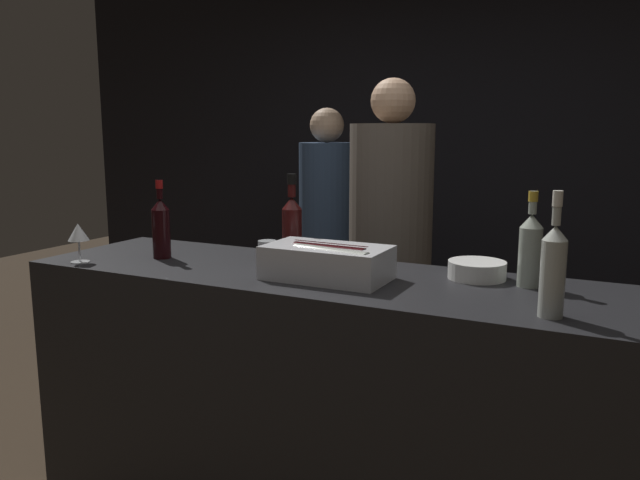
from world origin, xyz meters
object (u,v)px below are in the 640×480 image
object	(u,v)px
rose_wine_bottle	(530,248)
red_wine_bottle_tall	(161,226)
bowl_white	(477,269)
red_wine_bottle_black_foil	(292,226)
person_in_hoodie	(390,249)
white_wine_bottle	(553,267)
ice_bin_with_bottles	(328,261)
candle_votive	(267,247)
person_blond_tee	(327,230)
wine_glass	(78,234)

from	to	relation	value
rose_wine_bottle	red_wine_bottle_tall	distance (m)	1.44
bowl_white	red_wine_bottle_black_foil	bearing A→B (deg)	-177.91
person_in_hoodie	white_wine_bottle	bearing A→B (deg)	114.65
ice_bin_with_bottles	person_in_hoodie	bearing A→B (deg)	95.35
rose_wine_bottle	candle_votive	bearing A→B (deg)	173.80
candle_votive	red_wine_bottle_tall	size ratio (longest dim) A/B	0.25
red_wine_bottle_tall	white_wine_bottle	size ratio (longest dim) A/B	0.90
person_blond_tee	rose_wine_bottle	bearing A→B (deg)	-53.94
wine_glass	candle_votive	xyz separation A→B (m)	(0.57, 0.51, -0.09)
bowl_white	candle_votive	world-z (taller)	bowl_white
bowl_white	person_blond_tee	world-z (taller)	person_blond_tee
person_blond_tee	white_wine_bottle	bearing A→B (deg)	-58.29
white_wine_bottle	person_blond_tee	xyz separation A→B (m)	(-1.51, 1.66, -0.24)
bowl_white	white_wine_bottle	size ratio (longest dim) A/B	0.57
wine_glass	rose_wine_bottle	size ratio (longest dim) A/B	0.49
wine_glass	red_wine_bottle_tall	size ratio (longest dim) A/B	0.49
white_wine_bottle	person_blond_tee	world-z (taller)	person_blond_tee
red_wine_bottle_black_foil	white_wine_bottle	distance (m)	1.09
bowl_white	person_blond_tee	distance (m)	1.78
ice_bin_with_bottles	bowl_white	distance (m)	0.53
ice_bin_with_bottles	white_wine_bottle	xyz separation A→B (m)	(0.76, -0.13, 0.08)
red_wine_bottle_tall	person_in_hoodie	xyz separation A→B (m)	(0.70, 0.83, -0.17)
candle_votive	red_wine_bottle_black_foil	size ratio (longest dim) A/B	0.23
candle_votive	red_wine_bottle_black_foil	xyz separation A→B (m)	(0.18, -0.11, 0.12)
ice_bin_with_bottles	person_in_hoodie	distance (m)	0.87
red_wine_bottle_black_foil	wine_glass	bearing A→B (deg)	-151.71
person_in_hoodie	bowl_white	bearing A→B (deg)	116.19
person_blond_tee	person_in_hoodie	bearing A→B (deg)	-55.85
wine_glass	red_wine_bottle_tall	bearing A→B (deg)	42.75
red_wine_bottle_black_foil	white_wine_bottle	bearing A→B (deg)	-18.71
ice_bin_with_bottles	person_in_hoodie	world-z (taller)	person_in_hoodie
ice_bin_with_bottles	red_wine_bottle_tall	bearing A→B (deg)	177.56
person_in_hoodie	person_blond_tee	world-z (taller)	person_in_hoodie
ice_bin_with_bottles	rose_wine_bottle	distance (m)	0.69
rose_wine_bottle	red_wine_bottle_tall	xyz separation A→B (m)	(-1.43, -0.17, -0.00)
wine_glass	bowl_white	bearing A→B (deg)	16.14
white_wine_bottle	person_blond_tee	bearing A→B (deg)	132.24
wine_glass	person_blond_tee	world-z (taller)	person_blond_tee
wine_glass	candle_votive	world-z (taller)	wine_glass
ice_bin_with_bottles	candle_votive	distance (m)	0.56
bowl_white	white_wine_bottle	bearing A→B (deg)	-52.22
rose_wine_bottle	white_wine_bottle	distance (m)	0.35
red_wine_bottle_tall	candle_votive	bearing A→B (deg)	41.71
candle_votive	person_in_hoodie	bearing A→B (deg)	55.39
candle_votive	white_wine_bottle	world-z (taller)	white_wine_bottle
white_wine_bottle	person_in_hoodie	size ratio (longest dim) A/B	0.20
rose_wine_bottle	white_wine_bottle	xyz separation A→B (m)	(0.11, -0.34, 0.01)
candle_votive	red_wine_bottle_black_foil	world-z (taller)	red_wine_bottle_black_foil
ice_bin_with_bottles	red_wine_bottle_black_foil	bearing A→B (deg)	140.43
bowl_white	red_wine_bottle_tall	world-z (taller)	red_wine_bottle_tall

